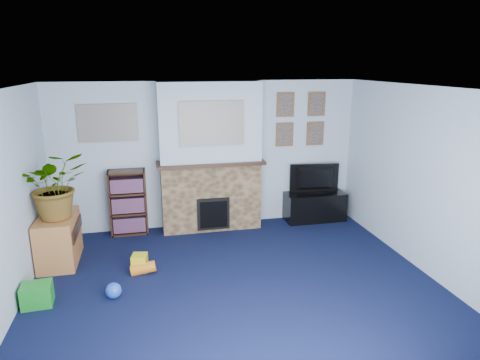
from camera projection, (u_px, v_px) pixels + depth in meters
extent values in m
cube|color=black|center=(237.00, 288.00, 5.24)|extent=(5.00, 4.50, 0.01)
cube|color=white|center=(237.00, 89.00, 4.61)|extent=(5.00, 4.50, 0.01)
cube|color=#ABBCCF|center=(209.00, 155.00, 7.04)|extent=(5.00, 0.04, 2.40)
cube|color=#ABBCCF|center=(309.00, 295.00, 2.81)|extent=(5.00, 0.04, 2.40)
cube|color=#ABBCCF|center=(0.00, 211.00, 4.41)|extent=(0.04, 4.50, 2.40)
cube|color=#ABBCCF|center=(429.00, 182.00, 5.45)|extent=(0.04, 4.50, 2.40)
cube|color=brown|center=(211.00, 196.00, 7.03)|extent=(1.60, 0.40, 1.10)
cube|color=brown|center=(210.00, 123.00, 6.71)|extent=(1.60, 0.40, 1.30)
cube|color=brown|center=(211.00, 163.00, 6.85)|extent=(1.72, 0.50, 0.05)
cube|color=brown|center=(213.00, 214.00, 6.89)|extent=(0.52, 0.08, 0.52)
cube|color=brown|center=(214.00, 215.00, 6.85)|extent=(0.44, 0.02, 0.44)
cube|color=gray|center=(212.00, 123.00, 6.50)|extent=(1.00, 0.03, 0.68)
cube|color=gray|center=(108.00, 123.00, 6.55)|extent=(0.90, 0.03, 0.58)
cube|color=brown|center=(285.00, 105.00, 7.08)|extent=(0.30, 0.03, 0.40)
cube|color=brown|center=(317.00, 104.00, 7.20)|extent=(0.30, 0.03, 0.40)
cube|color=brown|center=(285.00, 135.00, 7.22)|extent=(0.30, 0.03, 0.40)
cube|color=brown|center=(315.00, 133.00, 7.33)|extent=(0.30, 0.03, 0.40)
cube|color=black|center=(315.00, 208.00, 7.47)|extent=(1.04, 0.44, 0.49)
imported|color=black|center=(315.00, 179.00, 7.36)|extent=(0.87, 0.20, 0.50)
cube|color=black|center=(129.00, 200.00, 6.93)|extent=(0.58, 0.02, 1.05)
cube|color=black|center=(110.00, 203.00, 6.75)|extent=(0.03, 0.28, 1.05)
cube|color=black|center=(146.00, 201.00, 6.86)|extent=(0.03, 0.28, 1.05)
cube|color=black|center=(130.00, 232.00, 6.94)|extent=(0.56, 0.28, 0.03)
cube|color=black|center=(129.00, 213.00, 6.85)|extent=(0.56, 0.28, 0.03)
cube|color=black|center=(128.00, 193.00, 6.77)|extent=(0.56, 0.28, 0.03)
cube|color=black|center=(126.00, 171.00, 6.67)|extent=(0.56, 0.28, 0.03)
cube|color=black|center=(130.00, 223.00, 6.89)|extent=(0.50, 0.22, 0.24)
cube|color=black|center=(128.00, 204.00, 6.80)|extent=(0.50, 0.22, 0.24)
cube|color=black|center=(127.00, 185.00, 6.72)|extent=(0.50, 0.22, 0.22)
cube|color=#AF6D38|center=(59.00, 238.00, 5.86)|extent=(0.48, 0.86, 0.67)
imported|color=#26661E|center=(55.00, 185.00, 5.62)|extent=(0.99, 0.92, 0.90)
cube|color=gold|center=(208.00, 157.00, 6.80)|extent=(0.10, 0.06, 0.15)
cylinder|color=#B2BFC6|center=(231.00, 156.00, 6.87)|extent=(0.06, 0.06, 0.18)
sphere|color=gray|center=(180.00, 159.00, 6.70)|extent=(0.12, 0.12, 0.12)
cylinder|color=yellow|center=(254.00, 156.00, 6.95)|extent=(0.07, 0.07, 0.13)
cube|color=#198C26|center=(37.00, 294.00, 4.85)|extent=(0.34, 0.28, 0.26)
sphere|color=blue|center=(113.00, 291.00, 5.01)|extent=(0.19, 0.19, 0.19)
cube|color=yellow|center=(140.00, 263.00, 5.66)|extent=(0.22, 0.22, 0.23)
cylinder|color=orange|center=(143.00, 268.00, 5.60)|extent=(0.34, 0.15, 0.19)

